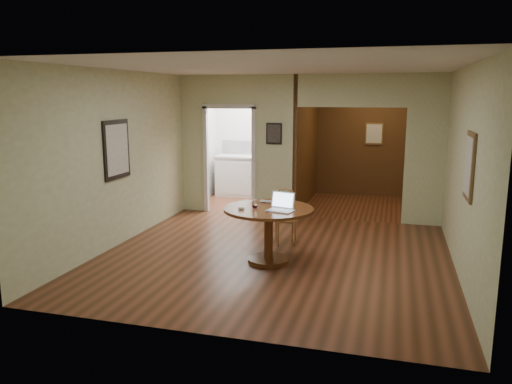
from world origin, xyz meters
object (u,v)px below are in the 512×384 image
(chair, at_px, (285,213))
(dining_table, at_px, (269,222))
(open_laptop, at_px, (282,206))
(closed_laptop, at_px, (269,202))

(chair, bearing_deg, dining_table, -112.97)
(open_laptop, height_order, closed_laptop, open_laptop)
(dining_table, height_order, closed_laptop, closed_laptop)
(open_laptop, xyz_separation_m, closed_laptop, (-0.27, 0.39, -0.05))
(chair, relative_size, closed_laptop, 2.97)
(chair, xyz_separation_m, open_laptop, (0.17, -1.04, 0.36))
(dining_table, distance_m, closed_laptop, 0.37)
(open_laptop, bearing_deg, chair, 112.82)
(dining_table, relative_size, closed_laptop, 4.22)
(chair, height_order, closed_laptop, chair)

